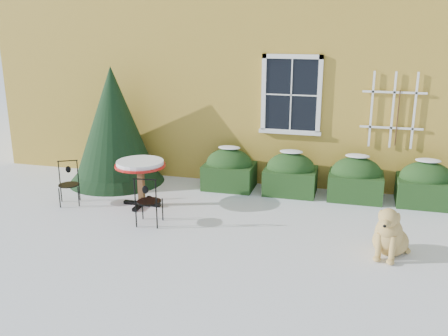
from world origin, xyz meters
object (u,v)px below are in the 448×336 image
(evergreen_shrub, at_px, (115,137))
(patio_chair_far, at_px, (69,183))
(patio_chair_near, at_px, (148,201))
(bistro_table, at_px, (140,168))
(dog, at_px, (389,235))

(evergreen_shrub, xyz_separation_m, patio_chair_far, (-0.24, -1.52, -0.60))
(evergreen_shrub, xyz_separation_m, patio_chair_near, (1.68, -2.12, -0.57))
(evergreen_shrub, height_order, patio_chair_near, evergreen_shrub)
(evergreen_shrub, relative_size, patio_chair_near, 2.85)
(patio_chair_near, bearing_deg, patio_chair_far, -23.85)
(evergreen_shrub, height_order, bistro_table, evergreen_shrub)
(evergreen_shrub, relative_size, patio_chair_far, 3.03)
(bistro_table, bearing_deg, patio_chair_far, -169.35)
(patio_chair_far, relative_size, dog, 0.92)
(evergreen_shrub, distance_m, patio_chair_near, 2.76)
(evergreen_shrub, height_order, dog, evergreen_shrub)
(bistro_table, height_order, dog, bistro_table)
(bistro_table, distance_m, dog, 4.63)
(patio_chair_far, height_order, dog, patio_chair_far)
(patio_chair_far, distance_m, dog, 5.95)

